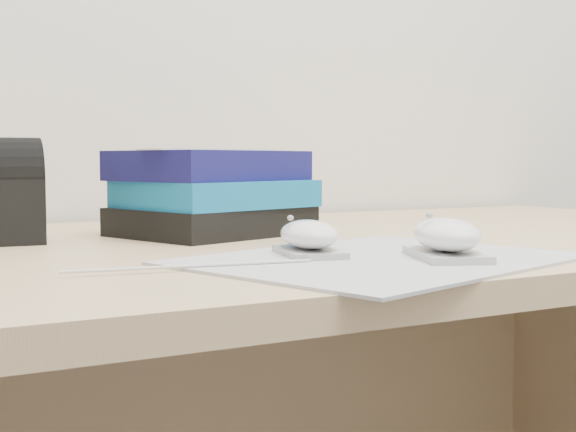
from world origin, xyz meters
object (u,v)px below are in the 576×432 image
mouse_rear (309,237)px  mouse_front (447,238)px  desk (268,403)px  book_stack (212,193)px

mouse_rear → mouse_front: 0.14m
desk → mouse_front: mouse_front is taller
mouse_front → book_stack: size_ratio=0.46×
mouse_front → book_stack: book_stack is taller
desk → mouse_rear: 0.37m
mouse_front → desk: bearing=93.4°
mouse_front → book_stack: 0.39m
mouse_front → mouse_rear: bearing=139.4°
desk → mouse_front: (0.02, -0.35, 0.26)m
mouse_front → book_stack: (-0.09, 0.37, 0.03)m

